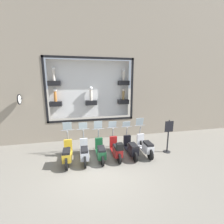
# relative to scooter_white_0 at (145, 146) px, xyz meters

# --- Properties ---
(ground_plane) EXTENTS (120.00, 120.00, 0.00)m
(ground_plane) POSITION_rel_scooter_white_0_xyz_m (-0.76, 2.39, -0.44)
(ground_plane) COLOR gray
(building_facade) EXTENTS (1.20, 36.00, 10.19)m
(building_facade) POSITION_rel_scooter_white_0_xyz_m (2.84, 2.39, 4.74)
(building_facade) COLOR gray
(building_facade) RESTS_ON ground_plane
(scooter_white_0) EXTENTS (1.81, 0.61, 1.68)m
(scooter_white_0) POSITION_rel_scooter_white_0_xyz_m (0.00, 0.00, 0.00)
(scooter_white_0) COLOR black
(scooter_white_0) RESTS_ON ground_plane
(scooter_black_1) EXTENTS (1.80, 0.60, 1.53)m
(scooter_black_1) POSITION_rel_scooter_white_0_xyz_m (-0.01, 0.75, -0.02)
(scooter_black_1) COLOR black
(scooter_black_1) RESTS_ON ground_plane
(scooter_red_2) EXTENTS (1.80, 0.60, 1.59)m
(scooter_red_2) POSITION_rel_scooter_white_0_xyz_m (-0.07, 1.49, 0.03)
(scooter_red_2) COLOR black
(scooter_red_2) RESTS_ON ground_plane
(scooter_green_3) EXTENTS (1.79, 0.61, 1.65)m
(scooter_green_3) POSITION_rel_scooter_white_0_xyz_m (-0.01, 2.24, -0.02)
(scooter_green_3) COLOR black
(scooter_green_3) RESTS_ON ground_plane
(scooter_silver_4) EXTENTS (1.81, 0.60, 1.62)m
(scooter_silver_4) POSITION_rel_scooter_white_0_xyz_m (-0.00, 2.99, -0.00)
(scooter_silver_4) COLOR black
(scooter_silver_4) RESTS_ON ground_plane
(scooter_yellow_5) EXTENTS (1.81, 0.60, 1.68)m
(scooter_yellow_5) POSITION_rel_scooter_white_0_xyz_m (0.00, 3.73, 0.00)
(scooter_yellow_5) COLOR black
(scooter_yellow_5) RESTS_ON ground_plane
(shop_sign_post) EXTENTS (0.36, 0.45, 1.70)m
(shop_sign_post) POSITION_rel_scooter_white_0_xyz_m (-0.02, -1.21, 0.48)
(shop_sign_post) COLOR #232326
(shop_sign_post) RESTS_ON ground_plane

